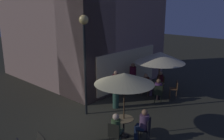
{
  "coord_description": "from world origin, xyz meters",
  "views": [
    {
      "loc": [
        -5.92,
        -7.06,
        4.76
      ],
      "look_at": [
        1.15,
        -0.62,
        2.16
      ],
      "focal_mm": 39.02,
      "sensor_mm": 36.0,
      "label": 1
    }
  ],
  "objects_px": {
    "patio_umbrella_1": "(124,79)",
    "cafe_chair_4": "(115,133)",
    "cafe_chair_2": "(158,92)",
    "patron_seated_4": "(143,123)",
    "cafe_table_1": "(124,123)",
    "patron_seated_2": "(158,89)",
    "cafe_chair_5": "(146,128)",
    "cafe_chair_0": "(160,82)",
    "cafe_chair_3": "(175,88)",
    "patron_seated_3": "(116,127)",
    "street_lamp_near_corner": "(84,41)",
    "patron_seated_1": "(147,83)",
    "patio_umbrella_0": "(160,57)",
    "patron_standing_5": "(116,89)",
    "cafe_table_0": "(158,88)",
    "patron_standing_6": "(133,79)",
    "patron_seated_0": "(160,81)",
    "cafe_chair_1": "(144,85)"
  },
  "relations": [
    {
      "from": "patio_umbrella_0",
      "to": "cafe_chair_3",
      "type": "xyz_separation_m",
      "value": [
        0.47,
        -0.72,
        -1.59
      ]
    },
    {
      "from": "cafe_table_0",
      "to": "patio_umbrella_0",
      "type": "height_order",
      "value": "patio_umbrella_0"
    },
    {
      "from": "cafe_chair_0",
      "to": "patron_seated_4",
      "type": "distance_m",
      "value": 5.35
    },
    {
      "from": "cafe_table_0",
      "to": "patron_seated_4",
      "type": "relative_size",
      "value": 0.61
    },
    {
      "from": "patron_seated_2",
      "to": "patron_seated_4",
      "type": "relative_size",
      "value": 1.0
    },
    {
      "from": "patio_umbrella_0",
      "to": "cafe_chair_0",
      "type": "height_order",
      "value": "patio_umbrella_0"
    },
    {
      "from": "cafe_chair_2",
      "to": "patron_seated_4",
      "type": "height_order",
      "value": "patron_seated_4"
    },
    {
      "from": "cafe_chair_2",
      "to": "patron_seated_0",
      "type": "distance_m",
      "value": 1.55
    },
    {
      "from": "patio_umbrella_0",
      "to": "patron_seated_1",
      "type": "xyz_separation_m",
      "value": [
        -0.24,
        0.59,
        -1.45
      ]
    },
    {
      "from": "cafe_table_0",
      "to": "patio_umbrella_1",
      "type": "relative_size",
      "value": 0.3
    },
    {
      "from": "patron_seated_1",
      "to": "patron_seated_2",
      "type": "xyz_separation_m",
      "value": [
        -0.37,
        -0.96,
        0.0
      ]
    },
    {
      "from": "patron_seated_0",
      "to": "cafe_chair_4",
      "type": "bearing_deg",
      "value": -7.26
    },
    {
      "from": "patron_standing_6",
      "to": "patio_umbrella_0",
      "type": "bearing_deg",
      "value": 115.56
    },
    {
      "from": "street_lamp_near_corner",
      "to": "patron_seated_1",
      "type": "bearing_deg",
      "value": -9.55
    },
    {
      "from": "cafe_chair_4",
      "to": "patron_seated_0",
      "type": "xyz_separation_m",
      "value": [
        5.75,
        1.77,
        0.13
      ]
    },
    {
      "from": "cafe_chair_5",
      "to": "cafe_chair_0",
      "type": "bearing_deg",
      "value": -82.84
    },
    {
      "from": "cafe_chair_2",
      "to": "cafe_table_0",
      "type": "bearing_deg",
      "value": -0.0
    },
    {
      "from": "cafe_chair_5",
      "to": "patron_seated_4",
      "type": "bearing_deg",
      "value": -0.0
    },
    {
      "from": "patron_seated_2",
      "to": "patron_seated_4",
      "type": "bearing_deg",
      "value": 172.28
    },
    {
      "from": "cafe_chair_2",
      "to": "patron_seated_3",
      "type": "bearing_deg",
      "value": 161.65
    },
    {
      "from": "cafe_table_0",
      "to": "patron_seated_1",
      "type": "bearing_deg",
      "value": 112.18
    },
    {
      "from": "cafe_chair_5",
      "to": "patron_seated_4",
      "type": "height_order",
      "value": "patron_seated_4"
    },
    {
      "from": "street_lamp_near_corner",
      "to": "cafe_chair_5",
      "type": "bearing_deg",
      "value": -91.08
    },
    {
      "from": "cafe_chair_1",
      "to": "patio_umbrella_1",
      "type": "bearing_deg",
      "value": -86.43
    },
    {
      "from": "patio_umbrella_0",
      "to": "patron_standing_5",
      "type": "bearing_deg",
      "value": 164.91
    },
    {
      "from": "patio_umbrella_1",
      "to": "cafe_chair_4",
      "type": "distance_m",
      "value": 1.89
    },
    {
      "from": "patio_umbrella_1",
      "to": "cafe_chair_1",
      "type": "xyz_separation_m",
      "value": [
        4.05,
        1.95,
        -1.7
      ]
    },
    {
      "from": "patron_seated_2",
      "to": "patron_standing_6",
      "type": "relative_size",
      "value": 0.71
    },
    {
      "from": "street_lamp_near_corner",
      "to": "patron_seated_3",
      "type": "distance_m",
      "value": 3.84
    },
    {
      "from": "cafe_chair_0",
      "to": "patron_seated_2",
      "type": "xyz_separation_m",
      "value": [
        -1.36,
        -0.71,
        0.16
      ]
    },
    {
      "from": "patron_standing_5",
      "to": "patio_umbrella_1",
      "type": "bearing_deg",
      "value": -117.46
    },
    {
      "from": "cafe_chair_2",
      "to": "patron_seated_4",
      "type": "relative_size",
      "value": 0.76
    },
    {
      "from": "cafe_table_1",
      "to": "patron_seated_2",
      "type": "bearing_deg",
      "value": 12.93
    },
    {
      "from": "cafe_chair_5",
      "to": "patio_umbrella_0",
      "type": "bearing_deg",
      "value": -82.48
    },
    {
      "from": "cafe_table_1",
      "to": "patron_standing_5",
      "type": "xyz_separation_m",
      "value": [
        1.74,
        1.93,
        0.4
      ]
    },
    {
      "from": "patron_seated_1",
      "to": "patron_seated_3",
      "type": "bearing_deg",
      "value": -89.03
    },
    {
      "from": "cafe_chair_0",
      "to": "patron_seated_4",
      "type": "height_order",
      "value": "patron_seated_4"
    },
    {
      "from": "cafe_chair_2",
      "to": "cafe_chair_4",
      "type": "bearing_deg",
      "value": 161.81
    },
    {
      "from": "cafe_table_0",
      "to": "cafe_chair_4",
      "type": "distance_m",
      "value": 5.34
    },
    {
      "from": "patio_umbrella_0",
      "to": "patron_seated_0",
      "type": "height_order",
      "value": "patio_umbrella_0"
    },
    {
      "from": "patio_umbrella_0",
      "to": "cafe_chair_5",
      "type": "bearing_deg",
      "value": -153.28
    },
    {
      "from": "patron_seated_2",
      "to": "patron_seated_3",
      "type": "distance_m",
      "value": 4.5
    },
    {
      "from": "patron_seated_4",
      "to": "cafe_chair_0",
      "type": "bearing_deg",
      "value": -84.32
    },
    {
      "from": "patio_umbrella_1",
      "to": "patron_standing_5",
      "type": "bearing_deg",
      "value": 47.98
    },
    {
      "from": "cafe_chair_2",
      "to": "patron_standing_5",
      "type": "xyz_separation_m",
      "value": [
        -1.87,
        1.15,
        0.38
      ]
    },
    {
      "from": "street_lamp_near_corner",
      "to": "cafe_table_0",
      "type": "relative_size",
      "value": 5.82
    },
    {
      "from": "cafe_chair_2",
      "to": "cafe_table_1",
      "type": "bearing_deg",
      "value": 160.74
    },
    {
      "from": "cafe_chair_3",
      "to": "cafe_chair_4",
      "type": "xyz_separation_m",
      "value": [
        -5.6,
        -0.77,
        -0.01
      ]
    },
    {
      "from": "cafe_chair_3",
      "to": "patron_seated_3",
      "type": "relative_size",
      "value": 0.73
    },
    {
      "from": "street_lamp_near_corner",
      "to": "patron_seated_4",
      "type": "xyz_separation_m",
      "value": [
        -0.11,
        -3.13,
        -2.6
      ]
    }
  ]
}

